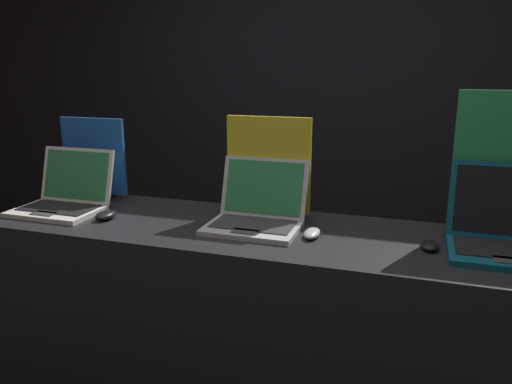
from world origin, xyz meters
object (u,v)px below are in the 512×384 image
mouse_front (106,215)px  laptop_middle (257,212)px  promo_stand_middle (268,169)px  promo_stand_back (506,169)px  laptop_front (65,197)px  mouse_back (430,245)px  mouse_middle (312,233)px  laptop_back (507,233)px  promo_stand_front (94,160)px

mouse_front → laptop_middle: size_ratio=0.31×
promo_stand_middle → promo_stand_back: (0.91, 0.01, 0.06)m
laptop_middle → promo_stand_back: (0.91, 0.17, 0.20)m
laptop_front → mouse_back: bearing=-0.4°
mouse_middle → mouse_back: size_ratio=1.21×
mouse_middle → promo_stand_middle: promo_stand_middle is taller
mouse_front → laptop_back: (1.54, 0.11, 0.05)m
laptop_middle → promo_stand_middle: (0.00, 0.16, 0.14)m
laptop_front → mouse_middle: (1.12, -0.01, -0.05)m
laptop_middle → mouse_back: (0.66, -0.06, -0.05)m
promo_stand_back → mouse_middle: bearing=-161.4°
mouse_middle → laptop_middle: bearing=166.3°
laptop_middle → mouse_back: 0.66m
laptop_front → laptop_back: bearing=1.6°
laptop_middle → promo_stand_middle: 0.21m
promo_stand_front → laptop_middle: size_ratio=1.07×
laptop_back → mouse_back: 0.26m
mouse_front → mouse_middle: mouse_front is taller
mouse_middle → mouse_back: 0.42m
mouse_front → promo_stand_front: 0.42m
mouse_back → promo_stand_back: (0.25, 0.22, 0.25)m
laptop_middle → mouse_middle: 0.25m
mouse_front → promo_stand_middle: (0.63, 0.26, 0.18)m
laptop_front → mouse_front: bearing=-14.1°
laptop_front → mouse_back: 1.55m
promo_stand_front → laptop_back: size_ratio=1.02×
promo_stand_front → mouse_middle: promo_stand_front is taller
laptop_front → laptop_middle: laptop_front is taller
laptop_front → promo_stand_back: size_ratio=0.68×
promo_stand_front → mouse_back: size_ratio=4.00×
promo_stand_front → promo_stand_middle: 0.89m
promo_stand_back → mouse_back: bearing=-137.8°
laptop_front → mouse_middle: 1.13m
promo_stand_front → laptop_front: bearing=-90.0°
laptop_middle → mouse_middle: bearing=-13.7°
laptop_front → laptop_middle: 0.89m
mouse_front → laptop_back: bearing=4.2°
mouse_front → laptop_front: bearing=165.9°
laptop_front → promo_stand_middle: size_ratio=0.87×
laptop_middle → promo_stand_back: size_ratio=0.67×
laptop_back → mouse_middle: bearing=-174.6°
laptop_middle → mouse_middle: laptop_middle is taller
laptop_front → mouse_back: laptop_front is taller
laptop_front → promo_stand_middle: bearing=12.8°
mouse_front → laptop_middle: bearing=9.7°
mouse_front → promo_stand_middle: promo_stand_middle is taller
laptop_front → laptop_back: 1.79m
promo_stand_middle → mouse_back: 0.72m
laptop_front → mouse_back: size_ratio=3.79×
mouse_middle → promo_stand_back: bearing=18.6°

